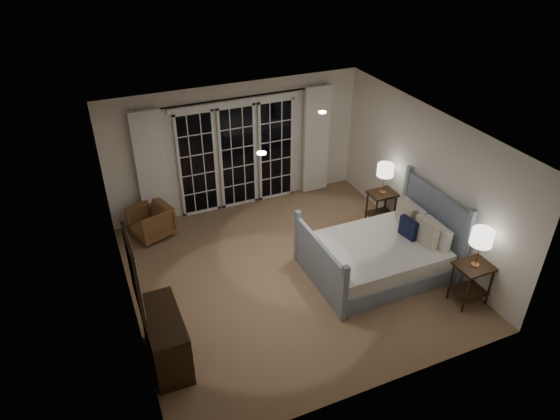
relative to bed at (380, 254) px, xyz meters
name	(u,v)px	position (x,y,z in m)	size (l,w,h in m)	color
floor	(289,274)	(-1.42, 0.48, -0.32)	(5.00, 5.00, 0.00)	#93704F
ceiling	(291,134)	(-1.42, 0.48, 2.18)	(5.00, 5.00, 0.00)	silver
wall_left	(122,248)	(-3.92, 0.48, 0.93)	(0.02, 5.00, 2.50)	silver
wall_right	(425,179)	(1.08, 0.48, 0.93)	(0.02, 5.00, 2.50)	silver
wall_back	(237,147)	(-1.42, 2.98, 0.93)	(5.00, 0.02, 2.50)	silver
wall_front	(380,317)	(-1.42, -2.02, 0.93)	(5.00, 0.02, 2.50)	silver
french_doors	(238,155)	(-1.42, 2.94, 0.77)	(2.50, 0.04, 2.20)	black
curtain_rod	(236,98)	(-1.42, 2.88, 1.93)	(0.03, 0.03, 3.50)	black
curtain_left	(152,170)	(-3.07, 2.86, 0.83)	(0.55, 0.10, 2.25)	white
curtain_right	(316,140)	(0.23, 2.86, 0.83)	(0.55, 0.10, 2.25)	white
downlight_a	(322,112)	(-0.62, 1.08, 2.17)	(0.12, 0.12, 0.01)	white
downlight_b	(262,153)	(-2.02, 0.08, 2.17)	(0.12, 0.12, 0.01)	white
bed	(380,254)	(0.00, 0.00, 0.00)	(2.19, 1.57, 1.27)	gray
nightstand_left	(472,277)	(0.83, -1.19, 0.14)	(0.53, 0.43, 0.69)	black
nightstand_right	(381,203)	(0.82, 1.24, 0.10)	(0.50, 0.40, 0.65)	black
lamp_left	(482,238)	(0.83, -1.19, 0.86)	(0.32, 0.32, 0.62)	#B57948
lamp_right	(385,170)	(0.82, 1.24, 0.79)	(0.30, 0.30, 0.58)	#B57948
armchair	(151,221)	(-3.27, 2.50, -0.02)	(0.66, 0.68, 0.61)	brown
dresser	(166,339)	(-3.65, -0.53, 0.06)	(0.47, 1.10, 0.78)	black
mirror	(134,274)	(-3.88, -0.53, 1.23)	(0.05, 0.85, 1.00)	black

